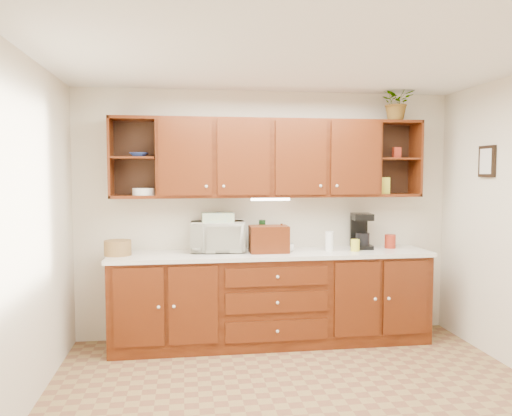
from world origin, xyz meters
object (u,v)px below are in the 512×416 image
object	(u,v)px
microwave	(218,237)
coffee_maker	(361,231)
potted_plant	(397,102)
bread_box	(269,239)

from	to	relation	value
microwave	coffee_maker	size ratio (longest dim) A/B	1.47
potted_plant	coffee_maker	bearing A→B (deg)	173.00
microwave	bread_box	xyz separation A→B (m)	(0.51, -0.14, -0.02)
microwave	potted_plant	distance (m)	2.34
microwave	potted_plant	world-z (taller)	potted_plant
microwave	bread_box	bearing A→B (deg)	-12.78
bread_box	potted_plant	xyz separation A→B (m)	(1.38, 0.11, 1.41)
bread_box	potted_plant	world-z (taller)	potted_plant
potted_plant	microwave	bearing A→B (deg)	179.11
coffee_maker	potted_plant	bearing A→B (deg)	0.24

